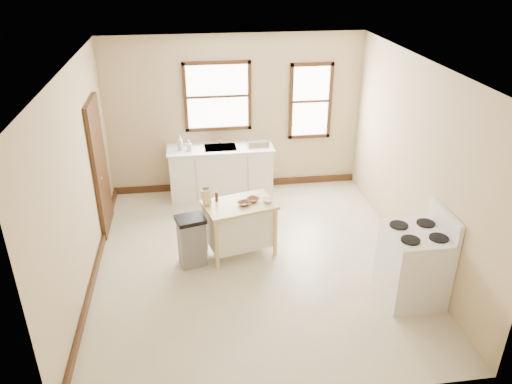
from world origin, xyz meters
TOP-DOWN VIEW (x-y plane):
  - floor at (0.00, 0.00)m, footprint 5.00×5.00m
  - ceiling at (0.00, 0.00)m, footprint 5.00×5.00m
  - wall_back at (0.00, 2.50)m, footprint 4.50×0.04m
  - wall_left at (-2.25, 0.00)m, footprint 0.04×5.00m
  - wall_right at (2.25, 0.00)m, footprint 0.04×5.00m
  - window_main at (-0.30, 2.48)m, footprint 1.17×0.06m
  - window_side at (1.35, 2.48)m, footprint 0.77×0.06m
  - door_left at (-2.21, 1.30)m, footprint 0.06×0.90m
  - baseboard_back at (0.00, 2.47)m, footprint 4.50×0.04m
  - baseboard_left at (-2.22, 0.00)m, footprint 0.04×5.00m
  - sink_counter at (-0.30, 2.20)m, footprint 1.86×0.62m
  - faucet at (-0.30, 2.38)m, footprint 0.03×0.03m
  - soap_bottle_a at (-0.99, 2.18)m, footprint 0.13×0.13m
  - soap_bottle_b at (-0.84, 2.13)m, footprint 0.09×0.09m
  - dish_rack at (0.36, 2.16)m, footprint 0.45×0.38m
  - kitchen_island at (-0.17, 0.26)m, footprint 1.12×0.86m
  - knife_block at (-0.64, 0.30)m, footprint 0.13×0.13m
  - pepper_grinder at (-0.49, 0.37)m, footprint 0.06×0.06m
  - bowl_a at (-0.11, 0.21)m, footprint 0.23×0.23m
  - bowl_b at (0.03, 0.31)m, footprint 0.24×0.24m
  - bowl_c at (0.24, 0.25)m, footprint 0.16×0.16m
  - trash_bin at (-0.88, 0.05)m, footprint 0.46×0.41m
  - gas_stove at (1.89, -1.06)m, footprint 0.77×0.78m

SIDE VIEW (x-z plane):
  - floor at x=0.00m, z-range 0.00..0.00m
  - baseboard_back at x=0.00m, z-range 0.00..0.12m
  - baseboard_left at x=-2.22m, z-range 0.00..0.12m
  - trash_bin at x=-0.88m, z-range 0.00..0.75m
  - kitchen_island at x=-0.17m, z-range 0.00..0.81m
  - sink_counter at x=-0.30m, z-range 0.00..0.92m
  - gas_stove at x=1.89m, z-range 0.00..1.23m
  - bowl_b at x=0.03m, z-range 0.81..0.85m
  - bowl_a at x=-0.11m, z-range 0.81..0.85m
  - bowl_c at x=0.24m, z-range 0.81..0.86m
  - pepper_grinder at x=-0.49m, z-range 0.81..0.96m
  - knife_block at x=-0.64m, z-range 0.81..1.01m
  - dish_rack at x=0.36m, z-range 0.92..1.02m
  - soap_bottle_b at x=-0.84m, z-range 0.92..1.10m
  - faucet at x=-0.30m, z-range 0.92..1.14m
  - soap_bottle_a at x=-0.99m, z-range 0.92..1.18m
  - door_left at x=-2.21m, z-range 0.00..2.10m
  - wall_back at x=0.00m, z-range 0.00..2.80m
  - wall_left at x=-2.25m, z-range 0.00..2.80m
  - wall_right at x=2.25m, z-range 0.00..2.80m
  - window_side at x=1.35m, z-range 0.92..2.29m
  - window_main at x=-0.30m, z-range 1.14..2.36m
  - ceiling at x=0.00m, z-range 2.80..2.80m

